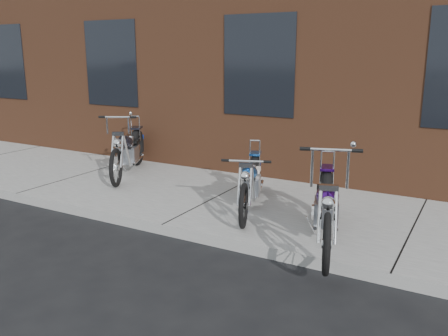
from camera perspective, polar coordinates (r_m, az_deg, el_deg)
The scene contains 5 objects.
ground at distance 6.60m, azimuth -7.45°, elevation -7.99°, with size 120.00×120.00×0.00m, color black.
sidewalk at distance 7.75m, azimuth -0.83°, elevation -3.96°, with size 22.00×3.00×0.15m, color gray.
chopper_purple at distance 5.91m, azimuth 12.21°, elevation -4.93°, with size 0.88×2.25×1.31m.
chopper_blue at distance 7.03m, azimuth 3.19°, elevation -1.93°, with size 0.86×2.05×0.93m.
chopper_third at distance 9.23m, azimuth -11.44°, elevation 1.87°, with size 1.17×2.17×1.21m.
Camera 1 is at (3.72, -4.88, 2.43)m, focal length 38.00 mm.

